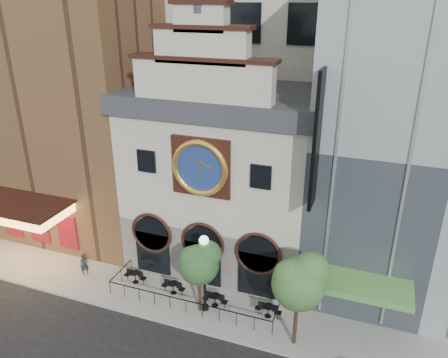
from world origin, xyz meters
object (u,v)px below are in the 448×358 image
Objects in this scene: bistro_3 at (268,310)px; tree_left at (200,262)px; bistro_0 at (135,276)px; tree_right at (300,280)px; lamppost at (204,265)px; bistro_1 at (173,287)px; bistro_2 at (215,299)px; pedestrian at (84,265)px.

tree_left is at bearing -167.89° from bistro_3.
bistro_0 is 11.76m from tree_right.
bistro_0 is at bearing 168.17° from lamppost.
tree_right reaches higher than bistro_1.
bistro_3 is 0.34× the size of tree_left.
bistro_3 is (3.29, 0.17, 0.00)m from bistro_2.
tree_right is (8.17, -1.56, 3.65)m from bistro_1.
bistro_1 is at bearing -45.58° from pedestrian.
bistro_0 is 2.87m from bistro_1.
bistro_0 is at bearing 168.32° from tree_left.
lamppost is 0.91× the size of tree_right.
tree_left is 0.84× the size of tree_right.
lamppost is (5.38, -0.90, 2.70)m from bistro_0.
lamppost reaches higher than tree_left.
bistro_0 and bistro_3 have the same top height.
bistro_3 is 0.28× the size of tree_right.
tree_right is (5.22, -1.33, 3.65)m from bistro_2.
bistro_1 is 1.00× the size of bistro_3.
bistro_2 is at bearing -47.59° from pedestrian.
tree_left is 5.96m from tree_right.
pedestrian is at bearing -173.99° from bistro_0.
bistro_0 is 9.11m from bistro_3.
bistro_0 is 3.71m from pedestrian.
bistro_1 is 1.00× the size of bistro_2.
lamppost is (9.05, -0.52, 2.39)m from pedestrian.
tree_left reaches higher than pedestrian.
pedestrian is at bearing 175.61° from tree_left.
lamppost reaches higher than bistro_0.
bistro_2 is at bearing 46.89° from lamppost.
bistro_2 is 2.79m from lamppost.
tree_right reaches higher than bistro_0.
lamppost is at bearing 35.18° from tree_left.
bistro_2 is at bearing -176.98° from bistro_3.
tree_left is (5.15, -1.06, 2.99)m from bistro_0.
tree_left is (-0.67, -0.68, 2.99)m from bistro_2.
lamppost is at bearing -130.81° from bistro_2.
tree_right reaches higher than pedestrian.
pedestrian is (-12.78, -0.17, 0.31)m from bistro_3.
pedestrian is at bearing 174.43° from lamppost.
bistro_0 and bistro_1 have the same top height.
pedestrian is 0.28× the size of tree_right.
tree_right is at bearing -6.37° from tree_left.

